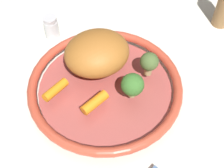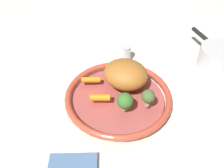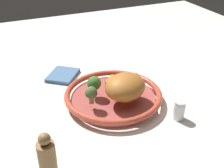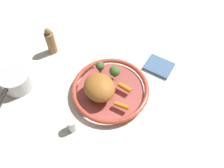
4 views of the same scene
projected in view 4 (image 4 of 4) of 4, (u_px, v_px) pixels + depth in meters
The scene contains 11 objects.
ground_plane at pixel (110, 92), 0.99m from camera, with size 2.06×2.06×0.00m, color silver.
serving_bowl at pixel (110, 90), 0.97m from camera, with size 0.33×0.33×0.04m.
roast_chicken_piece at pixel (99, 87), 0.91m from camera, with size 0.14×0.12×0.08m, color #AB6628.
baby_carrot_right at pixel (125, 87), 0.95m from camera, with size 0.02×0.02×0.06m, color orange.
baby_carrot_near_rim at pixel (122, 106), 0.90m from camera, with size 0.02×0.02×0.06m, color orange.
broccoli_floret_edge at pixel (115, 71), 0.97m from camera, with size 0.05×0.05×0.06m.
broccoli_floret_mid at pixel (100, 66), 0.98m from camera, with size 0.04×0.04×0.06m.
salt_shaker at pixel (72, 125), 0.87m from camera, with size 0.04×0.04×0.06m.
pepper_mill at pixel (51, 42), 1.07m from camera, with size 0.04×0.04×0.14m.
saucepan at pixel (16, 80), 0.98m from camera, with size 0.14×0.23×0.08m.
dish_towel at pixel (159, 66), 1.06m from camera, with size 0.12×0.10×0.01m, color #4C7099.
Camera 4 is at (-0.06, -0.53, 0.84)m, focal length 36.56 mm.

